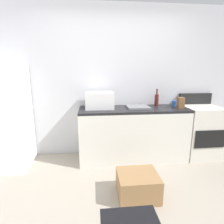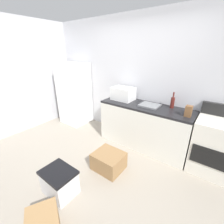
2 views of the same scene
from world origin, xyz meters
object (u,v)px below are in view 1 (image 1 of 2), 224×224
Objects in this scene: refrigerator at (3,118)px; cardboard_box_medium at (138,185)px; microwave at (99,100)px; coffee_mug at (174,104)px; wine_bottle at (157,100)px; stove_oven at (200,130)px; knife_block at (181,103)px.

refrigerator is 2.23m from cardboard_box_medium.
refrigerator is 1.51m from microwave.
cardboard_box_medium is at bearing -129.53° from coffee_mug.
coffee_mug is (0.29, -0.09, -0.06)m from wine_bottle.
stove_oven is 0.96m from wine_bottle.
stove_oven is 1.87m from microwave.
knife_block is (2.83, -0.03, 0.18)m from refrigerator.
cardboard_box_medium is (-1.37, -1.00, -0.32)m from stove_oven.
stove_oven is 3.67× the size of wine_bottle.
microwave is 1.53× the size of wine_bottle.
wine_bottle is (1.01, 0.11, -0.03)m from microwave.
coffee_mug is at bearing 50.47° from cardboard_box_medium.
refrigerator reaches higher than knife_block.
wine_bottle is at bearing 6.38° from microwave.
coffee_mug is at bearing 2.60° from refrigerator.
refrigerator is 5.38× the size of wine_bottle.
wine_bottle is at bearing 142.89° from knife_block.
stove_oven is 2.39× the size of microwave.
wine_bottle is 0.31m from coffee_mug.
wine_bottle is at bearing 5.02° from refrigerator.
stove_oven is at bearing 10.53° from knife_block.
knife_block is at bearing -76.62° from coffee_mug.
refrigerator is 3.31× the size of cardboard_box_medium.
wine_bottle reaches higher than coffee_mug.
coffee_mug is 0.20× the size of cardboard_box_medium.
stove_oven is at bearing -1.65° from microwave.
wine_bottle is at bearing 167.94° from stove_oven.
microwave is at bearing -179.11° from coffee_mug.
microwave is 4.60× the size of coffee_mug.
knife_block is 0.37× the size of cardboard_box_medium.
coffee_mug reaches higher than cardboard_box_medium.
stove_oven is at bearing 0.97° from refrigerator.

